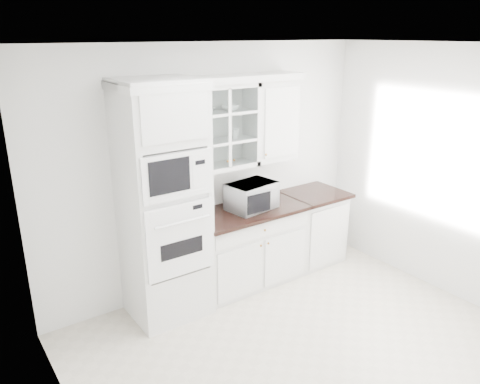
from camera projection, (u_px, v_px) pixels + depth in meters
ground at (315, 355)px, 4.25m from camera, size 4.00×3.50×0.01m
room_shell at (291, 156)px, 4.01m from camera, size 4.00×3.50×2.70m
oven_column at (164, 204)px, 4.56m from camera, size 0.76×0.68×2.40m
base_cabinet_run at (247, 246)px, 5.38m from camera, size 1.32×0.67×0.92m
extra_base_cabinet at (311, 226)px, 5.92m from camera, size 0.72×0.67×0.92m
upper_cabinet_glass at (221, 127)px, 4.90m from camera, size 0.80×0.33×0.90m
upper_cabinet_solid at (271, 120)px, 5.26m from camera, size 0.55×0.33×0.90m
crown_molding at (213, 80)px, 4.67m from camera, size 2.14×0.38×0.07m
countertop_microwave at (251, 196)px, 5.18m from camera, size 0.58×0.50×0.30m
bowl_a at (202, 110)px, 4.72m from camera, size 0.28×0.28×0.06m
bowl_b at (230, 107)px, 4.91m from camera, size 0.19×0.19×0.06m
cup_a at (207, 137)px, 4.84m from camera, size 0.12×0.12×0.09m
cup_b at (234, 134)px, 5.00m from camera, size 0.12×0.12×0.10m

